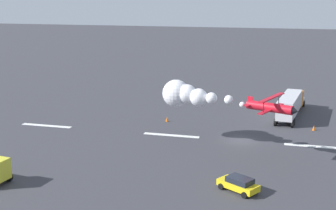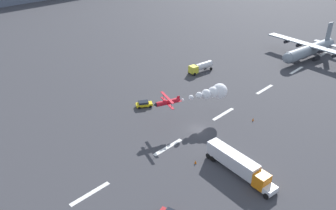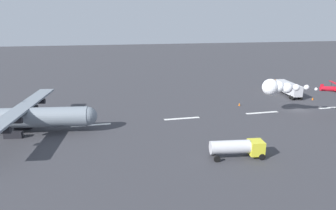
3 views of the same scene
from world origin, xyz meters
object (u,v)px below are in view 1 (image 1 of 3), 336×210
at_px(stunt_biplane_red, 190,95).
at_px(traffic_cone_near, 314,128).
at_px(semi_truck_orange, 291,103).
at_px(traffic_cone_far, 167,119).
at_px(airport_staff_sedan, 239,184).

bearing_deg(stunt_biplane_red, traffic_cone_near, -150.27).
distance_m(semi_truck_orange, traffic_cone_near, 8.36).
distance_m(semi_truck_orange, traffic_cone_far, 20.37).
bearing_deg(traffic_cone_far, traffic_cone_near, -177.99).
xyz_separation_m(semi_truck_orange, airport_staff_sedan, (4.85, 31.87, -1.33)).
bearing_deg(traffic_cone_far, semi_truck_orange, -156.17).
relative_size(airport_staff_sedan, traffic_cone_far, 6.01).
xyz_separation_m(stunt_biplane_red, traffic_cone_near, (-16.58, -9.47, -5.98)).
bearing_deg(traffic_cone_near, traffic_cone_far, 2.01).
height_order(airport_staff_sedan, traffic_cone_far, airport_staff_sedan).
bearing_deg(airport_staff_sedan, stunt_biplane_red, -60.95).
xyz_separation_m(semi_truck_orange, traffic_cone_far, (18.57, 8.20, -1.76)).
height_order(semi_truck_orange, airport_staff_sedan, semi_truck_orange).
bearing_deg(semi_truck_orange, stunt_biplane_red, 52.06).
bearing_deg(traffic_cone_near, stunt_biplane_red, 29.73).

